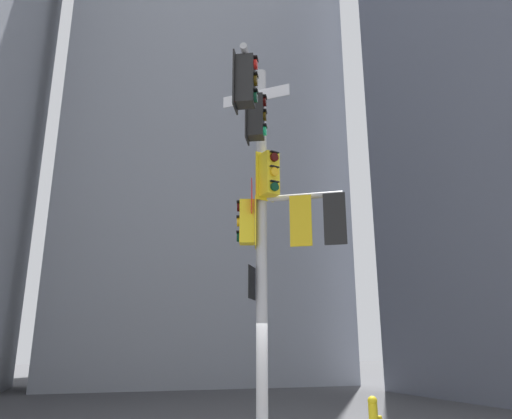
% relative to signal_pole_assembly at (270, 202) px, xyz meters
% --- Properties ---
extents(building_mid_block, '(16.84, 16.84, 36.26)m').
position_rel_signal_pole_assembly_xyz_m(building_mid_block, '(2.49, 23.91, 13.05)').
color(building_mid_block, '#9399A3').
rests_on(building_mid_block, ground).
extents(signal_pole_assembly, '(3.00, 2.84, 8.56)m').
position_rel_signal_pole_assembly_xyz_m(signal_pole_assembly, '(0.00, 0.00, 0.00)').
color(signal_pole_assembly, '#B2B2B5').
rests_on(signal_pole_assembly, ground).
extents(fire_hydrant, '(0.33, 0.23, 0.89)m').
position_rel_signal_pole_assembly_xyz_m(fire_hydrant, '(3.13, 1.47, -4.62)').
color(fire_hydrant, yellow).
rests_on(fire_hydrant, ground).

